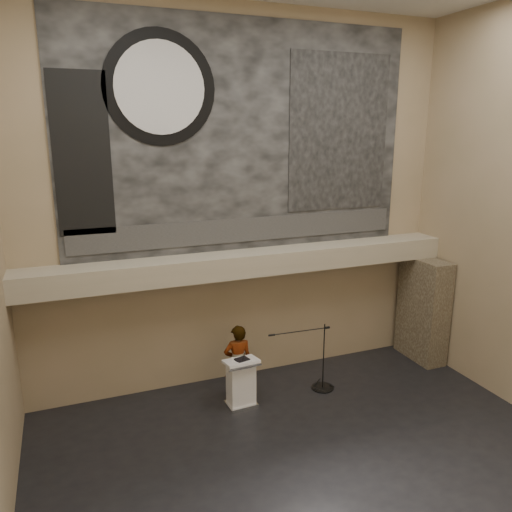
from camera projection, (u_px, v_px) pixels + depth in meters
name	position (u px, v px, depth m)	size (l,w,h in m)	color
floor	(322.00, 473.00, 8.81)	(10.00, 10.00, 0.00)	black
wall_back	(243.00, 203.00, 11.37)	(10.00, 0.02, 8.50)	#8F7D5B
soffit	(250.00, 263.00, 11.33)	(10.00, 0.80, 0.50)	tan
sprinkler_left	(181.00, 283.00, 10.79)	(0.04, 0.04, 0.06)	#B2893D
sprinkler_right	(324.00, 267.00, 12.02)	(0.04, 0.04, 0.06)	#B2893D
banner	(243.00, 138.00, 10.98)	(8.00, 0.05, 5.00)	black
banner_text_strip	(244.00, 230.00, 11.45)	(7.76, 0.02, 0.55)	#2F2F2F
banner_clock_rim	(160.00, 88.00, 10.06)	(2.30, 2.30, 0.02)	black
banner_clock_face	(160.00, 88.00, 10.04)	(1.84, 1.84, 0.02)	silver
banner_building_print	(339.00, 133.00, 11.77)	(2.60, 0.02, 3.60)	black
banner_brick_print	(82.00, 155.00, 9.82)	(1.10, 0.02, 3.20)	black
stone_pier	(423.00, 309.00, 12.96)	(0.60, 1.40, 2.70)	#463B2B
lectern	(241.00, 383.00, 10.81)	(0.74, 0.55, 1.13)	silver
binder	(242.00, 360.00, 10.65)	(0.28, 0.22, 0.04)	black
papers	(237.00, 360.00, 10.64)	(0.23, 0.32, 0.01)	white
speaker_person	(238.00, 362.00, 11.06)	(0.64, 0.42, 1.75)	white
mic_stand	(321.00, 379.00, 11.62)	(1.61, 0.52, 1.61)	black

